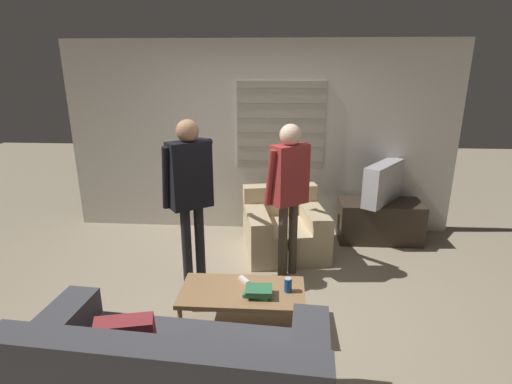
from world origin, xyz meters
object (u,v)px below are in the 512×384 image
(spare_remote, at_px, (244,280))
(couch_blue, at_px, (174,382))
(coffee_table, at_px, (242,294))
(soda_can, at_px, (288,285))
(armchair_beige, at_px, (284,228))
(book_stack, at_px, (258,292))
(person_left_standing, at_px, (190,184))
(tv, at_px, (383,183))
(person_right_standing, at_px, (289,183))

(spare_remote, bearing_deg, couch_blue, -142.31)
(coffee_table, bearing_deg, soda_can, 1.27)
(couch_blue, height_order, armchair_beige, couch_blue)
(book_stack, xyz_separation_m, spare_remote, (-0.14, 0.23, -0.03))
(armchair_beige, distance_m, person_left_standing, 1.53)
(coffee_table, bearing_deg, armchair_beige, 77.23)
(couch_blue, bearing_deg, coffee_table, 75.38)
(tv, distance_m, person_left_standing, 2.56)
(person_right_standing, bearing_deg, armchair_beige, 55.31)
(couch_blue, relative_size, coffee_table, 1.85)
(book_stack, bearing_deg, tv, 54.59)
(coffee_table, xyz_separation_m, spare_remote, (-0.00, 0.16, 0.05))
(spare_remote, bearing_deg, person_left_standing, 100.69)
(person_left_standing, distance_m, person_right_standing, 1.02)
(tv, relative_size, person_right_standing, 0.46)
(couch_blue, relative_size, tv, 2.56)
(couch_blue, bearing_deg, book_stack, 66.54)
(tv, bearing_deg, armchair_beige, -36.77)
(armchair_beige, distance_m, book_stack, 1.69)
(person_left_standing, xyz_separation_m, spare_remote, (0.58, -0.55, -0.72))
(coffee_table, relative_size, spare_remote, 8.30)
(coffee_table, bearing_deg, book_stack, -28.37)
(armchair_beige, relative_size, person_left_standing, 0.63)
(tv, xyz_separation_m, spare_remote, (-1.61, -1.84, -0.39))
(tv, bearing_deg, person_left_standing, -24.17)
(person_left_standing, height_order, person_right_standing, person_left_standing)
(armchair_beige, height_order, coffee_table, armchair_beige)
(coffee_table, relative_size, person_right_standing, 0.64)
(armchair_beige, height_order, soda_can, armchair_beige)
(soda_can, bearing_deg, coffee_table, -178.73)
(armchair_beige, bearing_deg, spare_remote, 64.79)
(coffee_table, height_order, spare_remote, spare_remote)
(person_right_standing, relative_size, book_stack, 6.79)
(coffee_table, bearing_deg, spare_remote, 90.11)
(soda_can, xyz_separation_m, spare_remote, (-0.39, 0.15, -0.05))
(coffee_table, bearing_deg, tv, 51.03)
(person_right_standing, bearing_deg, coffee_table, -148.97)
(couch_blue, bearing_deg, spare_remote, 77.84)
(couch_blue, distance_m, tv, 3.60)
(couch_blue, distance_m, coffee_table, 1.04)
(armchair_beige, relative_size, person_right_standing, 0.66)
(tv, distance_m, person_right_standing, 1.59)
(book_stack, distance_m, soda_can, 0.26)
(tv, bearing_deg, soda_can, 3.86)
(armchair_beige, xyz_separation_m, person_left_standing, (-0.94, -0.88, 0.82))
(armchair_beige, xyz_separation_m, spare_remote, (-0.36, -1.44, 0.10))
(coffee_table, relative_size, tv, 1.39)
(couch_blue, height_order, coffee_table, couch_blue)
(armchair_beige, relative_size, coffee_table, 1.03)
(person_left_standing, distance_m, spare_remote, 1.08)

